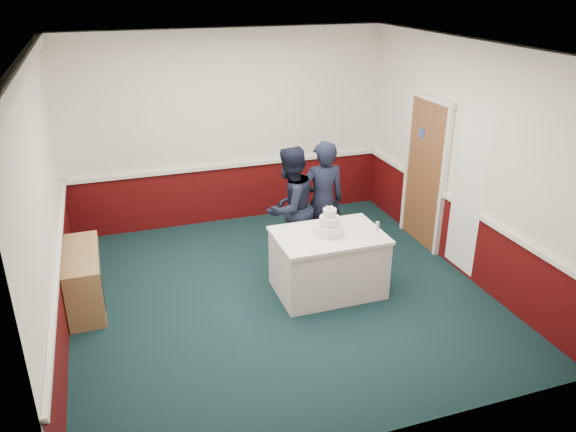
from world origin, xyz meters
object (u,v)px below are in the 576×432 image
object	(u,v)px
cake_knife	(333,241)
person_woman	(322,202)
sideboard	(85,279)
cake_table	(328,262)
person_man	(290,208)
wedding_cake	(329,226)
champagne_flute	(377,227)

from	to	relation	value
cake_knife	person_woman	xyz separation A→B (m)	(0.29, 1.07, 0.06)
sideboard	cake_knife	size ratio (longest dim) A/B	5.45
cake_table	person_man	distance (m)	0.97
sideboard	wedding_cake	distance (m)	3.00
cake_table	person_woman	size ratio (longest dim) A/B	0.78
cake_table	person_man	xyz separation A→B (m)	(-0.22, 0.84, 0.44)
wedding_cake	person_man	xyz separation A→B (m)	(-0.22, 0.84, -0.06)
wedding_cake	person_man	bearing A→B (deg)	104.71
champagne_flute	sideboard	bearing A→B (deg)	164.88
cake_knife	person_woman	bearing A→B (deg)	49.94
sideboard	cake_table	size ratio (longest dim) A/B	0.91
person_man	person_woman	world-z (taller)	person_woman
cake_knife	person_man	world-z (taller)	person_man
cake_table	cake_knife	world-z (taller)	cake_knife
cake_table	person_man	bearing A→B (deg)	104.71
sideboard	person_woman	world-z (taller)	person_woman
person_woman	cake_table	bearing A→B (deg)	77.87
wedding_cake	person_man	world-z (taller)	person_man
sideboard	champagne_flute	bearing A→B (deg)	-15.12
wedding_cake	person_man	size ratio (longest dim) A/B	0.22
wedding_cake	champagne_flute	xyz separation A→B (m)	(0.50, -0.28, 0.03)
cake_knife	cake_table	bearing A→B (deg)	56.62
wedding_cake	person_woman	distance (m)	0.91
cake_knife	champagne_flute	bearing A→B (deg)	-33.44
wedding_cake	cake_knife	distance (m)	0.23
cake_knife	person_man	bearing A→B (deg)	75.52
champagne_flute	person_man	bearing A→B (deg)	122.80
cake_knife	champagne_flute	world-z (taller)	champagne_flute
champagne_flute	person_woman	distance (m)	1.17
cake_table	wedding_cake	world-z (taller)	wedding_cake
person_woman	cake_knife	bearing A→B (deg)	79.36
cake_knife	person_woman	size ratio (longest dim) A/B	0.13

